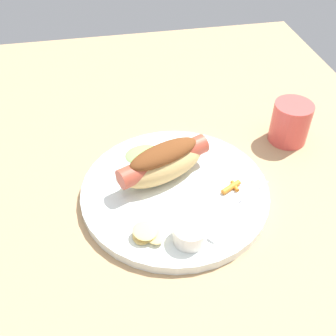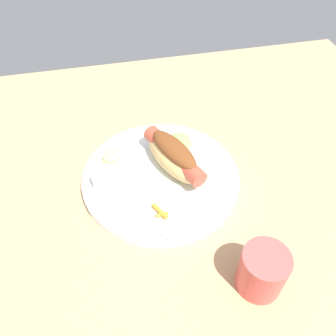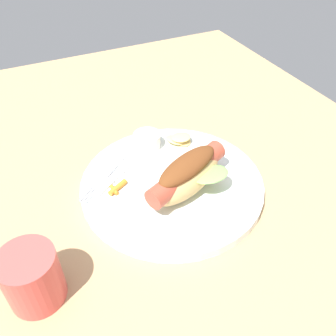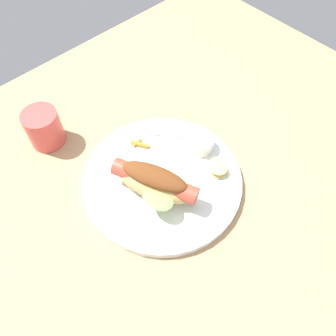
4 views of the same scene
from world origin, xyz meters
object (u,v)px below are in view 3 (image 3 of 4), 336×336
(fork, at_px, (110,170))
(chips_pile, at_px, (180,139))
(plate, at_px, (172,184))
(carrot_garnish, at_px, (117,188))
(knife, at_px, (123,169))
(drinking_cup, at_px, (32,277))
(sauce_ramekin, at_px, (146,141))
(hot_dog, at_px, (188,174))

(fork, distance_m, chips_pile, 0.14)
(plate, bearing_deg, carrot_garnish, 77.97)
(fork, distance_m, knife, 0.02)
(fork, xyz_separation_m, drinking_cup, (-0.17, 0.15, 0.02))
(sauce_ramekin, distance_m, carrot_garnish, 0.12)
(carrot_garnish, height_order, drinking_cup, drinking_cup)
(chips_pile, relative_size, drinking_cup, 0.69)
(fork, xyz_separation_m, carrot_garnish, (-0.05, 0.00, 0.00))
(sauce_ramekin, bearing_deg, fork, 114.36)
(knife, bearing_deg, carrot_garnish, 25.18)
(fork, height_order, chips_pile, chips_pile)
(plate, bearing_deg, drinking_cup, 113.36)
(carrot_garnish, bearing_deg, plate, -102.03)
(sauce_ramekin, distance_m, knife, 0.07)
(plate, xyz_separation_m, hot_dog, (-0.03, -0.01, 0.04))
(knife, relative_size, carrot_garnish, 4.28)
(sauce_ramekin, height_order, drinking_cup, drinking_cup)
(chips_pile, bearing_deg, carrot_garnish, 115.03)
(sauce_ramekin, xyz_separation_m, carrot_garnish, (-0.08, 0.09, -0.01))
(plate, xyz_separation_m, chips_pile, (0.09, -0.06, 0.02))
(chips_pile, height_order, drinking_cup, drinking_cup)
(knife, xyz_separation_m, carrot_garnish, (-0.04, 0.03, 0.00))
(knife, distance_m, chips_pile, 0.12)
(plate, height_order, chips_pile, chips_pile)
(hot_dog, distance_m, sauce_ramekin, 0.13)
(plate, distance_m, sauce_ramekin, 0.10)
(drinking_cup, bearing_deg, fork, -42.14)
(carrot_garnish, bearing_deg, fork, -5.23)
(drinking_cup, bearing_deg, sauce_ramekin, -48.74)
(drinking_cup, bearing_deg, hot_dog, -73.61)
(plate, bearing_deg, chips_pile, -33.82)
(knife, bearing_deg, drinking_cup, 9.98)
(plate, xyz_separation_m, sauce_ramekin, (0.10, 0.00, 0.02))
(fork, bearing_deg, sauce_ramekin, 164.17)
(plate, distance_m, fork, 0.11)
(knife, height_order, carrot_garnish, carrot_garnish)
(plate, xyz_separation_m, knife, (0.06, 0.06, 0.01))
(carrot_garnish, bearing_deg, chips_pile, -64.97)
(sauce_ramekin, height_order, chips_pile, sauce_ramekin)
(plate, xyz_separation_m, fork, (0.07, 0.08, 0.01))
(hot_dog, height_order, sauce_ramekin, hot_dog)
(sauce_ramekin, xyz_separation_m, knife, (-0.04, 0.06, -0.01))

